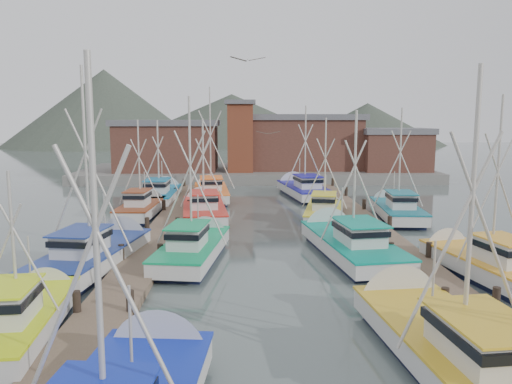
{
  "coord_description": "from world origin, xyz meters",
  "views": [
    {
      "loc": [
        -1.75,
        -27.1,
        7.62
      ],
      "look_at": [
        -0.82,
        6.72,
        2.6
      ],
      "focal_mm": 35.0,
      "sensor_mm": 36.0,
      "label": 1
    }
  ],
  "objects_px": {
    "boat_8": "(204,209)",
    "boat_12": "(211,191)",
    "boat_1": "(448,343)",
    "boat_4": "(195,247)",
    "lookout_tower": "(240,136)"
  },
  "relations": [
    {
      "from": "boat_12",
      "to": "lookout_tower",
      "type": "bearing_deg",
      "value": 72.62
    },
    {
      "from": "lookout_tower",
      "to": "boat_1",
      "type": "xyz_separation_m",
      "value": [
        6.63,
        -45.64,
        -4.87
      ]
    },
    {
      "from": "boat_8",
      "to": "boat_12",
      "type": "xyz_separation_m",
      "value": [
        -0.03,
        9.28,
        0.01
      ]
    },
    {
      "from": "lookout_tower",
      "to": "boat_4",
      "type": "bearing_deg",
      "value": -94.0
    },
    {
      "from": "boat_1",
      "to": "boat_4",
      "type": "height_order",
      "value": "boat_1"
    },
    {
      "from": "lookout_tower",
      "to": "boat_1",
      "type": "distance_m",
      "value": 46.37
    },
    {
      "from": "boat_1",
      "to": "boat_4",
      "type": "bearing_deg",
      "value": 121.28
    },
    {
      "from": "boat_1",
      "to": "boat_8",
      "type": "xyz_separation_m",
      "value": [
        -9.39,
        23.42,
        -0.01
      ]
    },
    {
      "from": "boat_1",
      "to": "boat_12",
      "type": "height_order",
      "value": "boat_12"
    },
    {
      "from": "boat_1",
      "to": "boat_4",
      "type": "xyz_separation_m",
      "value": [
        -8.99,
        11.93,
        -0.0
      ]
    },
    {
      "from": "boat_4",
      "to": "boat_8",
      "type": "xyz_separation_m",
      "value": [
        -0.4,
        11.5,
        -0.0
      ]
    },
    {
      "from": "boat_4",
      "to": "boat_12",
      "type": "bearing_deg",
      "value": 98.87
    },
    {
      "from": "lookout_tower",
      "to": "boat_12",
      "type": "xyz_separation_m",
      "value": [
        -2.78,
        -12.94,
        -4.86
      ]
    },
    {
      "from": "lookout_tower",
      "to": "boat_8",
      "type": "xyz_separation_m",
      "value": [
        -2.75,
        -22.22,
        -4.87
      ]
    },
    {
      "from": "boat_12",
      "to": "boat_4",
      "type": "bearing_deg",
      "value": -94.08
    }
  ]
}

